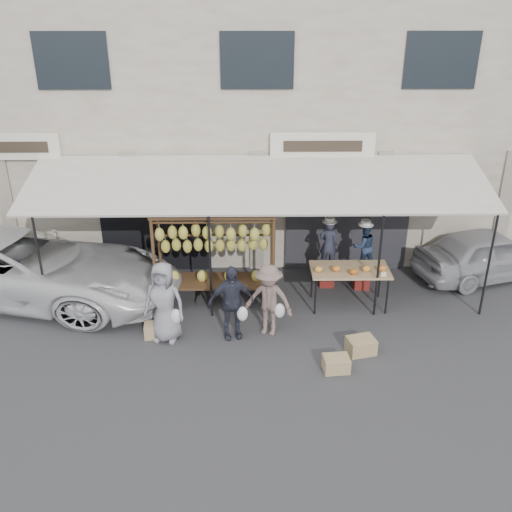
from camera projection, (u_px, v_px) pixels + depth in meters
The scene contains 17 objects.
ground_plane at pixel (259, 345), 11.28m from camera, with size 90.00×90.00×0.00m, color #2D2D30.
shophouse at pixel (256, 100), 15.61m from camera, with size 24.00×6.15×7.30m.
awning at pixel (258, 185), 12.25m from camera, with size 10.00×2.35×2.92m.
banana_rack at pixel (214, 240), 12.10m from camera, with size 2.60×0.90×2.24m.
produce_table at pixel (350, 271), 12.33m from camera, with size 1.70×0.90×1.04m.
vendor_left at pixel (328, 244), 13.14m from camera, with size 0.43×0.28×1.18m, color #292C3D.
vendor_right at pixel (364, 246), 13.04m from camera, with size 0.55×0.43×1.12m, color navy.
customer_left at pixel (164, 302), 11.15m from camera, with size 0.82×0.53×1.68m, color gray.
customer_mid at pixel (231, 302), 11.26m from camera, with size 0.92×0.38×1.57m, color #2B2D3B.
customer_right at pixel (269, 300), 11.37m from camera, with size 0.99×0.57×1.53m, color #715B54.
stool_left at pixel (326, 276), 13.49m from camera, with size 0.34×0.34×0.47m, color maroon.
stool_right at pixel (361, 278), 13.39m from camera, with size 0.35×0.35×0.50m, color maroon.
crate_near_a at pixel (336, 364), 10.48m from camera, with size 0.47×0.36×0.28m, color tan.
crate_near_b at pixel (361, 346), 10.99m from camera, with size 0.52×0.40×0.31m, color tan.
crate_far at pixel (156, 330), 11.54m from camera, with size 0.46×0.35×0.27m, color tan.
van at pixel (7, 250), 12.72m from camera, with size 2.46×5.34×2.23m, color silver.
sedan at pixel (488, 254), 13.73m from camera, with size 1.45×3.60×1.23m, color #A7A7AD.
Camera 1 is at (-0.18, -9.46, 6.39)m, focal length 40.00 mm.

